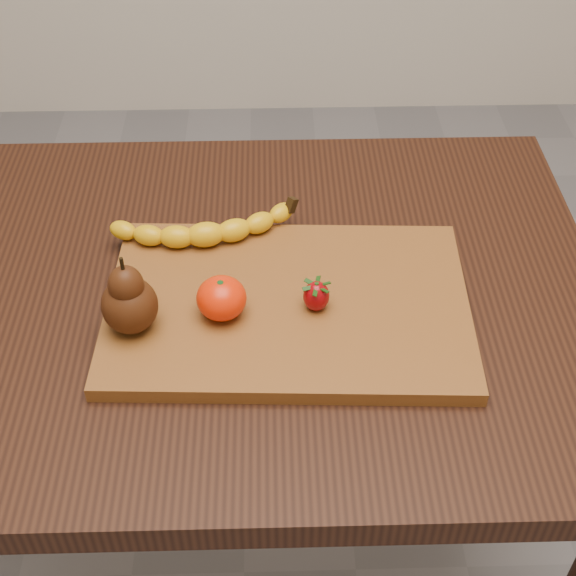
{
  "coord_description": "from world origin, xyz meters",
  "views": [
    {
      "loc": [
        0.07,
        -0.77,
        1.47
      ],
      "look_at": [
        0.08,
        -0.05,
        0.8
      ],
      "focal_mm": 50.0,
      "sensor_mm": 36.0,
      "label": 1
    }
  ],
  "objects_px": {
    "table": "(226,339)",
    "mandarin": "(221,298)",
    "pear": "(128,294)",
    "cutting_board": "(288,305)"
  },
  "relations": [
    {
      "from": "table",
      "to": "mandarin",
      "type": "distance_m",
      "value": 0.16
    },
    {
      "from": "table",
      "to": "cutting_board",
      "type": "relative_size",
      "value": 2.22
    },
    {
      "from": "table",
      "to": "cutting_board",
      "type": "height_order",
      "value": "cutting_board"
    },
    {
      "from": "mandarin",
      "to": "pear",
      "type": "bearing_deg",
      "value": -170.71
    },
    {
      "from": "cutting_board",
      "to": "pear",
      "type": "distance_m",
      "value": 0.2
    },
    {
      "from": "table",
      "to": "mandarin",
      "type": "height_order",
      "value": "mandarin"
    },
    {
      "from": "pear",
      "to": "mandarin",
      "type": "distance_m",
      "value": 0.11
    },
    {
      "from": "table",
      "to": "pear",
      "type": "xyz_separation_m",
      "value": [
        -0.1,
        -0.09,
        0.17
      ]
    },
    {
      "from": "table",
      "to": "cutting_board",
      "type": "xyz_separation_m",
      "value": [
        0.08,
        -0.05,
        0.11
      ]
    },
    {
      "from": "table",
      "to": "cutting_board",
      "type": "distance_m",
      "value": 0.14
    }
  ]
}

